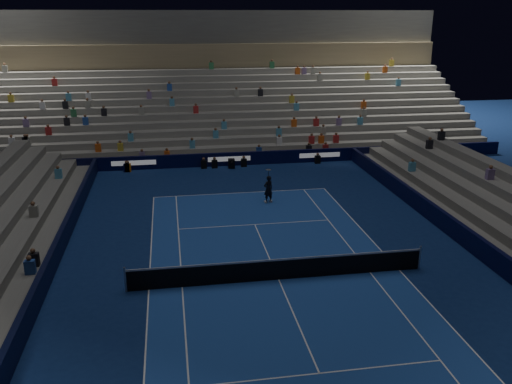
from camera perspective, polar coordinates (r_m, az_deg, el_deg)
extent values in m
plane|color=#0D2052|center=(23.25, 2.43, -9.33)|extent=(90.00, 90.00, 0.00)
cube|color=#1B4197|center=(23.24, 2.43, -9.32)|extent=(10.97, 23.77, 0.01)
cube|color=black|center=(40.20, -2.90, 3.54)|extent=(44.00, 0.25, 1.00)
cube|color=black|center=(26.59, 23.50, -6.04)|extent=(0.25, 37.00, 1.00)
cube|color=black|center=(23.25, -22.01, -9.39)|extent=(0.25, 37.00, 1.00)
cube|color=slate|center=(41.23, -3.05, 3.55)|extent=(44.00, 1.00, 0.50)
cube|color=slate|center=(42.13, -3.21, 4.23)|extent=(44.00, 1.00, 1.00)
cube|color=slate|center=(43.03, -3.36, 4.87)|extent=(44.00, 1.00, 1.50)
cube|color=slate|center=(43.95, -3.51, 5.49)|extent=(44.00, 1.00, 2.00)
cube|color=slate|center=(44.86, -3.65, 6.08)|extent=(44.00, 1.00, 2.50)
cube|color=slate|center=(45.78, -3.79, 6.65)|extent=(44.00, 1.00, 3.00)
cube|color=slate|center=(46.71, -3.92, 7.20)|extent=(44.00, 1.00, 3.50)
cube|color=slate|center=(47.64, -4.04, 7.72)|extent=(44.00, 1.00, 4.00)
cube|color=slate|center=(48.57, -4.16, 8.23)|extent=(44.00, 1.00, 4.50)
cube|color=slate|center=(49.51, -4.28, 8.71)|extent=(44.00, 1.00, 5.00)
cube|color=slate|center=(50.45, -4.39, 9.18)|extent=(44.00, 1.00, 5.50)
cube|color=slate|center=(51.40, -4.50, 9.63)|extent=(44.00, 1.00, 6.00)
cube|color=#857452|center=(52.03, -4.73, 14.28)|extent=(44.00, 0.60, 2.20)
cube|color=#4D4D4A|center=(53.30, -4.94, 17.17)|extent=(44.00, 2.40, 3.00)
cube|color=slate|center=(27.12, 24.87, -6.34)|extent=(1.00, 37.00, 0.50)
cube|color=slate|center=(23.56, -23.86, -9.95)|extent=(1.00, 37.00, 0.50)
cylinder|color=#B2B2B7|center=(22.69, -13.79, -9.07)|extent=(0.10, 0.10, 1.10)
cylinder|color=#B2B2B7|center=(24.99, 17.08, -6.71)|extent=(0.10, 0.10, 1.10)
cube|color=black|center=(23.04, 2.45, -8.34)|extent=(12.80, 0.03, 0.90)
cube|color=white|center=(22.82, 2.47, -7.25)|extent=(12.80, 0.04, 0.08)
imported|color=black|center=(32.10, 1.32, 0.30)|extent=(0.72, 0.60, 1.67)
cube|color=black|center=(39.65, -2.64, 3.06)|extent=(0.54, 0.64, 0.65)
cylinder|color=black|center=(39.15, -2.56, 3.16)|extent=(0.19, 0.36, 0.16)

